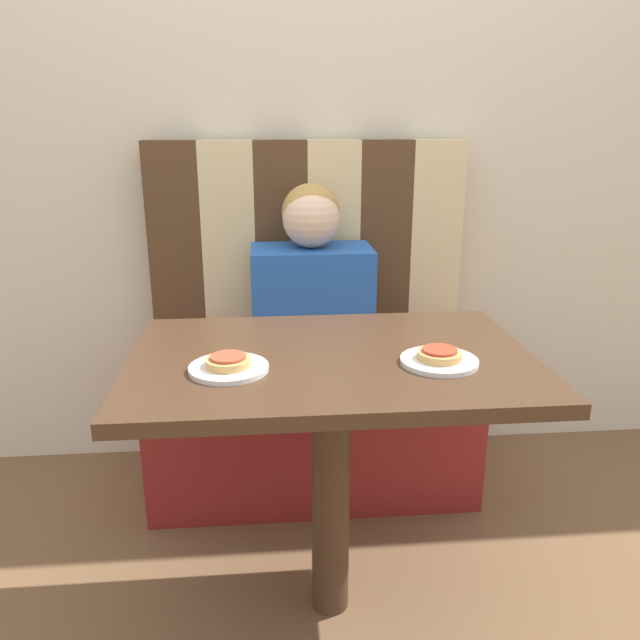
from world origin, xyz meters
TOP-DOWN VIEW (x-y plane):
  - ground_plane at (0.00, 0.00)m, footprint 12.00×12.00m
  - wall_back at (0.00, 0.93)m, footprint 7.00×0.05m
  - booth_seat at (0.00, 0.63)m, footprint 1.13×0.50m
  - booth_backrest at (0.00, 0.83)m, footprint 1.13×0.09m
  - dining_table at (0.00, 0.00)m, footprint 0.98×0.65m
  - person at (0.00, 0.63)m, footprint 0.40×0.24m
  - plate_left at (-0.24, -0.08)m, footprint 0.18×0.18m
  - plate_right at (0.24, -0.08)m, footprint 0.18×0.18m
  - pizza_left at (-0.24, -0.08)m, footprint 0.10×0.10m
  - pizza_right at (0.24, -0.08)m, footprint 0.10×0.10m

SIDE VIEW (x-z plane):
  - ground_plane at x=0.00m, z-range 0.00..0.00m
  - booth_seat at x=0.00m, z-range 0.00..0.47m
  - dining_table at x=0.00m, z-range 0.26..1.00m
  - plate_left at x=-0.24m, z-range 0.74..0.75m
  - plate_right at x=0.24m, z-range 0.74..0.75m
  - person at x=0.00m, z-range 0.45..1.07m
  - pizza_left at x=-0.24m, z-range 0.75..0.78m
  - pizza_right at x=0.24m, z-range 0.75..0.78m
  - booth_backrest at x=0.00m, z-range 0.47..1.22m
  - wall_back at x=0.00m, z-range 0.00..2.60m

